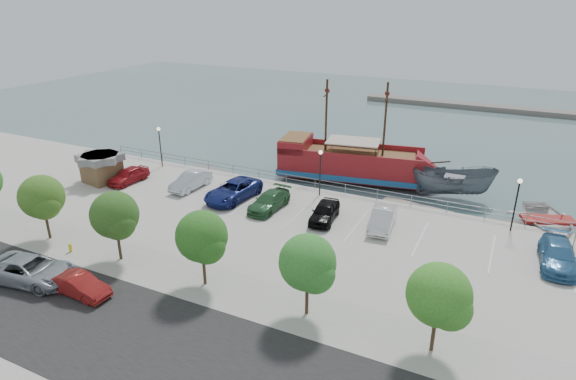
% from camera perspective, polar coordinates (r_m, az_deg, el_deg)
% --- Properties ---
extents(ground, '(160.00, 160.00, 0.00)m').
position_cam_1_polar(ground, '(38.85, 0.04, -5.35)').
color(ground, '#426064').
extents(street, '(100.00, 8.00, 0.04)m').
position_cam_1_polar(street, '(27.17, -15.55, -17.44)').
color(street, black).
rests_on(street, land_slab).
extents(sidewalk, '(100.00, 4.00, 0.05)m').
position_cam_1_polar(sidewalk, '(30.89, -8.23, -11.38)').
color(sidewalk, '#9D998E').
rests_on(sidewalk, land_slab).
extents(seawall_railing, '(50.00, 0.06, 1.00)m').
position_cam_1_polar(seawall_railing, '(44.73, 4.40, 0.57)').
color(seawall_railing, slate).
rests_on(seawall_railing, land_slab).
extents(far_shore, '(40.00, 3.00, 0.80)m').
position_cam_1_polar(far_shore, '(87.92, 22.35, 9.06)').
color(far_shore, '#6C665B').
rests_on(far_shore, ground).
extents(pirate_ship, '(17.23, 7.22, 10.72)m').
position_cam_1_polar(pirate_ship, '(49.69, 8.82, 2.95)').
color(pirate_ship, maroon).
rests_on(pirate_ship, ground).
extents(patrol_boat, '(8.05, 4.61, 2.93)m').
position_cam_1_polar(patrol_boat, '(47.57, 19.03, 0.64)').
color(patrol_boat, '#575F68').
rests_on(patrol_boat, ground).
extents(speedboat, '(6.96, 8.15, 1.43)m').
position_cam_1_polar(speedboat, '(44.29, 28.36, -3.58)').
color(speedboat, silver).
rests_on(speedboat, ground).
extents(dock_west, '(6.67, 3.27, 0.37)m').
position_cam_1_polar(dock_west, '(52.10, -8.42, 2.01)').
color(dock_west, slate).
rests_on(dock_west, ground).
extents(dock_mid, '(6.47, 2.75, 0.36)m').
position_cam_1_polar(dock_mid, '(44.49, 14.87, -2.16)').
color(dock_mid, gray).
rests_on(dock_mid, ground).
extents(dock_east, '(7.02, 3.28, 0.39)m').
position_cam_1_polar(dock_east, '(44.01, 26.27, -4.08)').
color(dock_east, slate).
rests_on(dock_east, ground).
extents(shed, '(3.90, 3.90, 2.75)m').
position_cam_1_polar(shed, '(49.94, -21.24, 2.57)').
color(shed, brown).
rests_on(shed, land_slab).
extents(street_van, '(6.30, 3.64, 1.65)m').
position_cam_1_polar(street_van, '(34.82, -28.20, -8.35)').
color(street_van, '#949AA4').
rests_on(street_van, street).
extents(street_sedan, '(4.05, 1.53, 1.32)m').
position_cam_1_polar(street_sedan, '(32.18, -23.43, -10.33)').
color(street_sedan, maroon).
rests_on(street_sedan, street).
extents(fire_hydrant, '(0.24, 0.24, 0.68)m').
position_cam_1_polar(fire_hydrant, '(37.53, -24.40, -6.22)').
color(fire_hydrant, yellow).
rests_on(fire_hydrant, sidewalk).
extents(lamp_post_left, '(0.36, 0.36, 4.28)m').
position_cam_1_polar(lamp_post_left, '(51.88, -14.97, 5.77)').
color(lamp_post_left, black).
rests_on(lamp_post_left, land_slab).
extents(lamp_post_mid, '(0.36, 0.36, 4.28)m').
position_cam_1_polar(lamp_post_mid, '(42.76, 3.84, 3.00)').
color(lamp_post_mid, black).
rests_on(lamp_post_mid, land_slab).
extents(lamp_post_right, '(0.36, 0.36, 4.28)m').
position_cam_1_polar(lamp_post_right, '(40.06, 25.53, -0.58)').
color(lamp_post_right, black).
rests_on(lamp_post_right, land_slab).
extents(tree_b, '(3.30, 3.20, 5.00)m').
position_cam_1_polar(tree_b, '(38.94, -27.09, -0.92)').
color(tree_b, '#473321').
rests_on(tree_b, sidewalk).
extents(tree_c, '(3.30, 3.20, 5.00)m').
position_cam_1_polar(tree_c, '(33.87, -19.76, -3.02)').
color(tree_c, '#473321').
rests_on(tree_c, sidewalk).
extents(tree_d, '(3.30, 3.20, 5.00)m').
position_cam_1_polar(tree_d, '(29.61, -10.04, -5.70)').
color(tree_d, '#473321').
rests_on(tree_d, sidewalk).
extents(tree_e, '(3.30, 3.20, 5.00)m').
position_cam_1_polar(tree_e, '(26.53, 2.55, -8.88)').
color(tree_e, '#473321').
rests_on(tree_e, sidewalk).
extents(tree_f, '(3.30, 3.20, 5.00)m').
position_cam_1_polar(tree_f, '(25.08, 17.72, -12.09)').
color(tree_f, '#473321').
rests_on(tree_f, sidewalk).
extents(parked_car_a, '(2.03, 4.49, 1.50)m').
position_cam_1_polar(parked_car_a, '(48.93, -18.39, 1.67)').
color(parked_car_a, maroon).
rests_on(parked_car_a, land_slab).
extents(parked_car_b, '(1.86, 4.74, 1.54)m').
position_cam_1_polar(parked_car_b, '(45.89, -11.47, 1.07)').
color(parked_car_b, silver).
rests_on(parked_car_b, land_slab).
extents(parked_car_c, '(3.41, 6.27, 1.67)m').
position_cam_1_polar(parked_car_c, '(42.88, -6.51, -0.05)').
color(parked_car_c, navy).
rests_on(parked_car_c, land_slab).
extents(parked_car_d, '(2.26, 5.04, 1.44)m').
position_cam_1_polar(parked_car_d, '(40.74, -2.24, -1.32)').
color(parked_car_d, '#2C5F35').
rests_on(parked_car_d, land_slab).
extents(parked_car_e, '(2.32, 4.67, 1.53)m').
position_cam_1_polar(parked_car_e, '(38.79, 4.36, -2.56)').
color(parked_car_e, black).
rests_on(parked_car_e, land_slab).
extents(parked_car_f, '(2.16, 4.92, 1.57)m').
position_cam_1_polar(parked_car_f, '(38.17, 11.15, -3.34)').
color(parked_car_f, silver).
rests_on(parked_car_f, land_slab).
extents(parked_car_h, '(2.50, 5.47, 1.55)m').
position_cam_1_polar(parked_car_h, '(37.20, 29.35, -6.73)').
color(parked_car_h, teal).
rests_on(parked_car_h, land_slab).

